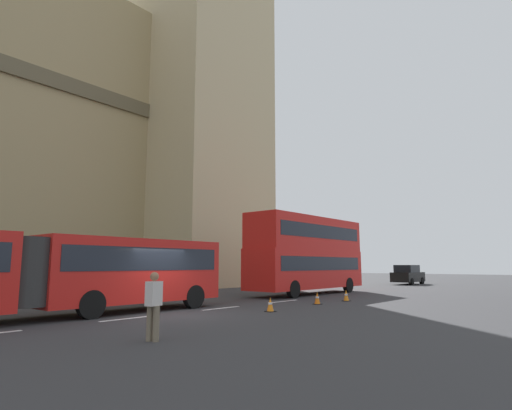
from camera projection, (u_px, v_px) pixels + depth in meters
The scene contains 9 objects.
ground_plane at pixel (170, 314), 16.06m from camera, with size 160.00×160.00×0.00m, color #333335.
lane_centre_marking at pixel (63, 326), 12.95m from camera, with size 25.20×0.16×0.01m.
articulated_bus at pixel (20, 269), 14.01m from camera, with size 16.15×2.54×2.90m.
double_decker_bus at pixel (308, 252), 27.30m from camera, with size 10.15×2.54×4.90m.
sedan_lead at pixel (408, 275), 40.55m from camera, with size 4.40×1.86×1.85m.
traffic_cone_west at pixel (270, 305), 16.87m from camera, with size 0.36×0.36×0.58m.
traffic_cone_middle at pixel (317, 298), 20.02m from camera, with size 0.36×0.36×0.58m.
traffic_cone_east at pixel (346, 296), 21.81m from camera, with size 0.36×0.36×0.58m.
pedestrian_near_cones at pixel (154, 304), 10.45m from camera, with size 0.45×0.35×1.69m.
Camera 1 is at (-10.44, -13.18, 1.87)m, focal length 29.43 mm.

